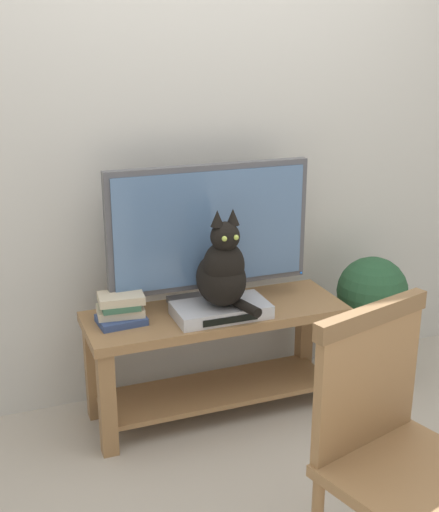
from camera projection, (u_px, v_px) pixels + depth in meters
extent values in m
plane|color=#ADA393|center=(270.00, 478.00, 2.76)|extent=(12.00, 12.00, 0.00)
cube|color=beige|center=(192.00, 111.00, 3.16)|extent=(7.00, 0.12, 2.80)
cube|color=olive|center=(216.00, 314.00, 3.10)|extent=(1.21, 0.42, 0.04)
cube|color=olive|center=(107.00, 404.00, 2.85)|extent=(0.07, 0.07, 0.49)
cube|color=olive|center=(335.00, 361.00, 3.23)|extent=(0.07, 0.07, 0.49)
cube|color=olive|center=(93.00, 371.00, 3.13)|extent=(0.07, 0.07, 0.49)
cube|color=olive|center=(304.00, 335.00, 3.51)|extent=(0.07, 0.07, 0.49)
cube|color=olive|center=(216.00, 390.00, 3.22)|extent=(1.11, 0.34, 0.02)
cube|color=#4C4C51|center=(210.00, 301.00, 3.16)|extent=(0.37, 0.20, 0.03)
cube|color=#4C4C51|center=(210.00, 292.00, 3.14)|extent=(0.06, 0.04, 0.06)
cube|color=#4C4C51|center=(209.00, 227.00, 3.04)|extent=(0.96, 0.05, 0.57)
cube|color=#4C6B93|center=(212.00, 228.00, 3.01)|extent=(0.90, 0.01, 0.52)
sphere|color=#2672F2|center=(301.00, 273.00, 3.26)|extent=(0.01, 0.01, 0.01)
cube|color=#BCBCC1|center=(221.00, 310.00, 3.01)|extent=(0.43, 0.23, 0.06)
cube|color=black|center=(231.00, 320.00, 2.91)|extent=(0.26, 0.01, 0.03)
ellipsoid|color=black|center=(221.00, 279.00, 2.97)|extent=(0.22, 0.28, 0.24)
ellipsoid|color=black|center=(224.00, 265.00, 2.91)|extent=(0.18, 0.18, 0.22)
sphere|color=black|center=(225.00, 236.00, 2.86)|extent=(0.13, 0.13, 0.13)
cone|color=black|center=(217.00, 218.00, 2.82)|extent=(0.06, 0.06, 0.07)
cone|color=black|center=(233.00, 217.00, 2.84)|extent=(0.06, 0.06, 0.07)
sphere|color=#B2C64C|center=(224.00, 239.00, 2.79)|extent=(0.02, 0.02, 0.02)
sphere|color=#B2C64C|center=(236.00, 237.00, 2.81)|extent=(0.02, 0.02, 0.02)
cylinder|color=black|center=(243.00, 305.00, 2.93)|extent=(0.10, 0.22, 0.04)
cylinder|color=olive|center=(399.00, 482.00, 2.40)|extent=(0.04, 0.04, 0.42)
cube|color=olive|center=(417.00, 480.00, 2.05)|extent=(0.59, 0.59, 0.04)
cube|color=olive|center=(368.00, 376.00, 2.14)|extent=(0.45, 0.16, 0.49)
cube|color=brown|center=(373.00, 315.00, 2.07)|extent=(0.47, 0.18, 0.06)
cube|color=#33477A|center=(121.00, 320.00, 2.94)|extent=(0.22, 0.17, 0.03)
cube|color=beige|center=(120.00, 311.00, 2.95)|extent=(0.22, 0.16, 0.04)
cube|color=#38664C|center=(120.00, 304.00, 2.94)|extent=(0.17, 0.16, 0.03)
cube|color=beige|center=(121.00, 298.00, 2.93)|extent=(0.21, 0.15, 0.04)
cylinder|color=#9E6B4C|center=(367.00, 360.00, 3.48)|extent=(0.24, 0.24, 0.25)
cylinder|color=#332319|center=(368.00, 340.00, 3.45)|extent=(0.22, 0.22, 0.02)
cylinder|color=#4C3823|center=(369.00, 328.00, 3.42)|extent=(0.04, 0.04, 0.12)
sphere|color=#234C2D|center=(372.00, 292.00, 3.36)|extent=(0.36, 0.36, 0.36)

